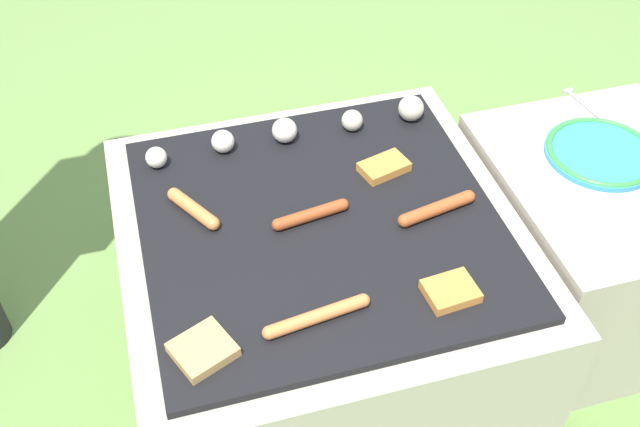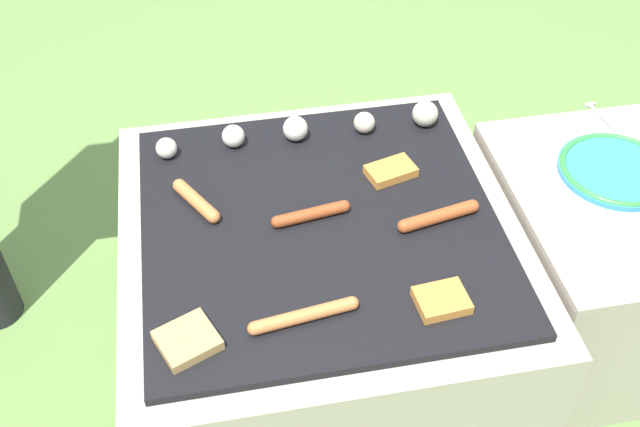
% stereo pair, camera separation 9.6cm
% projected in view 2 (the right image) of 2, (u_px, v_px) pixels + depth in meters
% --- Properties ---
extents(ground_plane, '(14.00, 14.00, 0.00)m').
position_uv_depth(ground_plane, '(320.00, 353.00, 1.78)').
color(ground_plane, '#608442').
extents(grill, '(0.79, 0.79, 0.44)m').
position_uv_depth(grill, '(320.00, 294.00, 1.63)').
color(grill, '#A89E8C').
rests_on(grill, ground_plane).
extents(side_ledge, '(0.47, 0.55, 0.44)m').
position_uv_depth(side_ledge, '(600.00, 263.00, 1.69)').
color(side_ledge, '#A89E8C').
rests_on(side_ledge, ground_plane).
extents(sausage_front_left, '(0.16, 0.05, 0.02)m').
position_uv_depth(sausage_front_left, '(311.00, 214.00, 1.47)').
color(sausage_front_left, '#93421E').
rests_on(sausage_front_left, grill).
extents(sausage_front_center, '(0.17, 0.06, 0.03)m').
position_uv_depth(sausage_front_center, '(439.00, 216.00, 1.46)').
color(sausage_front_center, '#A34C23').
rests_on(sausage_front_center, grill).
extents(sausage_mid_right, '(0.20, 0.05, 0.02)m').
position_uv_depth(sausage_mid_right, '(304.00, 316.00, 1.29)').
color(sausage_mid_right, '#C6753D').
rests_on(sausage_mid_right, grill).
extents(sausage_back_left, '(0.09, 0.13, 0.03)m').
position_uv_depth(sausage_back_left, '(196.00, 201.00, 1.49)').
color(sausage_back_left, '#C6753D').
rests_on(sausage_back_left, grill).
extents(bread_slice_left, '(0.10, 0.08, 0.02)m').
position_uv_depth(bread_slice_left, '(442.00, 300.00, 1.32)').
color(bread_slice_left, '#D18438').
rests_on(bread_slice_left, grill).
extents(bread_slice_center, '(0.11, 0.09, 0.02)m').
position_uv_depth(bread_slice_center, '(391.00, 171.00, 1.56)').
color(bread_slice_center, '#D18438').
rests_on(bread_slice_center, grill).
extents(bread_slice_right, '(0.12, 0.12, 0.02)m').
position_uv_depth(bread_slice_right, '(187.00, 340.00, 1.25)').
color(bread_slice_right, tan).
rests_on(bread_slice_right, grill).
extents(mushroom_row, '(0.63, 0.06, 0.06)m').
position_uv_depth(mushroom_row, '(316.00, 127.00, 1.65)').
color(mushroom_row, silver).
rests_on(mushroom_row, grill).
extents(plate_colorful, '(0.24, 0.24, 0.02)m').
position_uv_depth(plate_colorful, '(616.00, 170.00, 1.57)').
color(plate_colorful, '#338CCC').
rests_on(plate_colorful, side_ledge).
extents(fork_utensil, '(0.04, 0.20, 0.01)m').
position_uv_depth(fork_utensil, '(611.00, 125.00, 1.69)').
color(fork_utensil, silver).
rests_on(fork_utensil, side_ledge).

